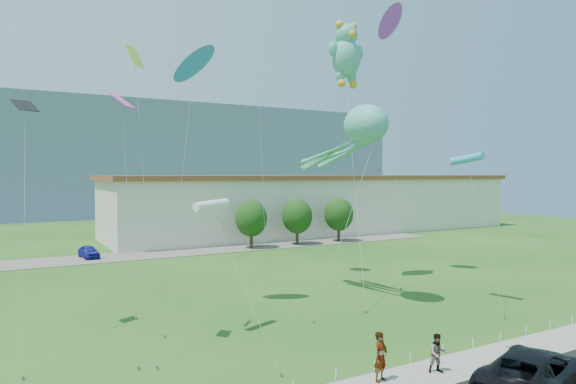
{
  "coord_description": "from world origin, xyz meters",
  "views": [
    {
      "loc": [
        -14.75,
        -18.12,
        8.38
      ],
      "look_at": [
        0.04,
        8.0,
        7.33
      ],
      "focal_mm": 32.0,
      "sensor_mm": 36.0,
      "label": 1
    }
  ],
  "objects_px": {
    "teddy_bear_kite": "(346,53)",
    "octopus_kite": "(355,137)",
    "warehouse": "(321,203)",
    "parked_car_blue": "(89,252)",
    "suv": "(533,371)",
    "pedestrian_left": "(381,356)",
    "pedestrian_right": "(438,353)"
  },
  "relations": [
    {
      "from": "suv",
      "to": "parked_car_blue",
      "type": "height_order",
      "value": "suv"
    },
    {
      "from": "suv",
      "to": "pedestrian_right",
      "type": "distance_m",
      "value": 3.6
    },
    {
      "from": "parked_car_blue",
      "to": "teddy_bear_kite",
      "type": "bearing_deg",
      "value": -61.86
    },
    {
      "from": "warehouse",
      "to": "suv",
      "type": "distance_m",
      "value": 55.23
    },
    {
      "from": "pedestrian_right",
      "to": "parked_car_blue",
      "type": "relative_size",
      "value": 0.45
    },
    {
      "from": "warehouse",
      "to": "pedestrian_right",
      "type": "bearing_deg",
      "value": -118.01
    },
    {
      "from": "suv",
      "to": "parked_car_blue",
      "type": "xyz_separation_m",
      "value": [
        -9.79,
        41.82,
        -0.24
      ]
    },
    {
      "from": "pedestrian_right",
      "to": "octopus_kite",
      "type": "relative_size",
      "value": 0.13
    },
    {
      "from": "octopus_kite",
      "to": "teddy_bear_kite",
      "type": "bearing_deg",
      "value": 59.24
    },
    {
      "from": "warehouse",
      "to": "octopus_kite",
      "type": "height_order",
      "value": "octopus_kite"
    },
    {
      "from": "pedestrian_left",
      "to": "pedestrian_right",
      "type": "height_order",
      "value": "pedestrian_left"
    },
    {
      "from": "warehouse",
      "to": "suv",
      "type": "height_order",
      "value": "warehouse"
    },
    {
      "from": "suv",
      "to": "parked_car_blue",
      "type": "relative_size",
      "value": 1.71
    },
    {
      "from": "parked_car_blue",
      "to": "pedestrian_left",
      "type": "bearing_deg",
      "value": -89.34
    },
    {
      "from": "suv",
      "to": "teddy_bear_kite",
      "type": "xyz_separation_m",
      "value": [
        5.8,
        20.05,
        16.71
      ]
    },
    {
      "from": "pedestrian_right",
      "to": "parked_car_blue",
      "type": "height_order",
      "value": "pedestrian_right"
    },
    {
      "from": "warehouse",
      "to": "parked_car_blue",
      "type": "xyz_separation_m",
      "value": [
        -33.01,
        -8.18,
        -3.45
      ]
    },
    {
      "from": "suv",
      "to": "teddy_bear_kite",
      "type": "height_order",
      "value": "teddy_bear_kite"
    },
    {
      "from": "suv",
      "to": "pedestrian_left",
      "type": "xyz_separation_m",
      "value": [
        -4.34,
        3.67,
        0.18
      ]
    },
    {
      "from": "suv",
      "to": "teddy_bear_kite",
      "type": "distance_m",
      "value": 26.74
    },
    {
      "from": "teddy_bear_kite",
      "to": "octopus_kite",
      "type": "bearing_deg",
      "value": -120.76
    },
    {
      "from": "teddy_bear_kite",
      "to": "suv",
      "type": "bearing_deg",
      "value": -106.14
    },
    {
      "from": "parked_car_blue",
      "to": "octopus_kite",
      "type": "xyz_separation_m",
      "value": [
        12.42,
        -27.1,
        10.11
      ]
    },
    {
      "from": "parked_car_blue",
      "to": "teddy_bear_kite",
      "type": "xyz_separation_m",
      "value": [
        15.59,
        -21.77,
        16.95
      ]
    },
    {
      "from": "octopus_kite",
      "to": "pedestrian_left",
      "type": "bearing_deg",
      "value": -122.23
    },
    {
      "from": "pedestrian_right",
      "to": "pedestrian_left",
      "type": "bearing_deg",
      "value": -166.41
    },
    {
      "from": "pedestrian_left",
      "to": "pedestrian_right",
      "type": "xyz_separation_m",
      "value": [
        2.65,
        -0.49,
        -0.18
      ]
    },
    {
      "from": "pedestrian_left",
      "to": "teddy_bear_kite",
      "type": "relative_size",
      "value": 0.1
    },
    {
      "from": "warehouse",
      "to": "octopus_kite",
      "type": "bearing_deg",
      "value": -120.27
    },
    {
      "from": "pedestrian_right",
      "to": "parked_car_blue",
      "type": "distance_m",
      "value": 39.48
    },
    {
      "from": "warehouse",
      "to": "pedestrian_right",
      "type": "xyz_separation_m",
      "value": [
        -24.91,
        -46.83,
        -3.21
      ]
    },
    {
      "from": "suv",
      "to": "pedestrian_left",
      "type": "bearing_deg",
      "value": 30.97
    }
  ]
}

